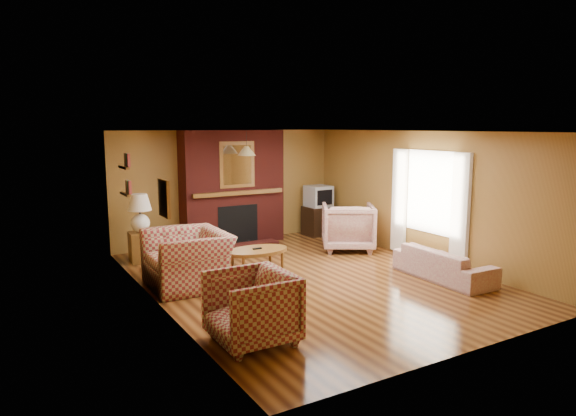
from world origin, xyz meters
TOP-DOWN VIEW (x-y plane):
  - floor at (0.00, 0.00)m, footprint 6.50×6.50m
  - ceiling at (0.00, 0.00)m, footprint 6.50×6.50m
  - wall_back at (0.00, 3.25)m, footprint 6.50×0.00m
  - wall_front at (0.00, -3.25)m, footprint 6.50×0.00m
  - wall_left at (-2.50, 0.00)m, footprint 0.00×6.50m
  - wall_right at (2.50, 0.00)m, footprint 0.00×6.50m
  - fireplace at (0.00, 2.98)m, footprint 2.20×0.82m
  - window_right at (2.45, -0.20)m, footprint 0.10×1.85m
  - bookshelf at (-2.44, 1.90)m, footprint 0.09×0.55m
  - botanical_print at (-2.47, -0.30)m, footprint 0.05×0.40m
  - pendant_light at (0.00, 2.30)m, footprint 0.36×0.36m
  - plaid_loveseat at (-1.85, 0.65)m, footprint 1.19×1.35m
  - plaid_armchair at (-1.95, -1.80)m, footprint 0.94×0.91m
  - floral_sofa at (1.90, -1.13)m, footprint 0.73×1.76m
  - floral_armchair at (1.76, 1.29)m, footprint 1.40×1.41m
  - coffee_table at (-0.75, 0.39)m, footprint 1.04×0.65m
  - side_table at (-2.10, 2.45)m, footprint 0.45×0.45m
  - table_lamp at (-2.10, 2.45)m, footprint 0.43×0.43m
  - tv_stand at (2.05, 2.80)m, footprint 0.61×0.56m
  - crt_tv at (2.05, 2.79)m, footprint 0.53×0.53m

SIDE VIEW (x-z plane):
  - floor at x=0.00m, z-range 0.00..0.00m
  - floral_sofa at x=1.90m, z-range 0.00..0.51m
  - side_table at x=-2.10m, z-range 0.00..0.56m
  - tv_stand at x=2.05m, z-range 0.00..0.66m
  - plaid_armchair at x=-1.95m, z-range 0.00..0.84m
  - plaid_loveseat at x=-1.85m, z-range 0.00..0.86m
  - coffee_table at x=-0.75m, z-range 0.19..0.71m
  - floral_armchair at x=1.76m, z-range 0.00..0.94m
  - crt_tv at x=2.05m, z-range 0.66..1.14m
  - table_lamp at x=-2.10m, z-range 0.60..1.31m
  - window_right at x=2.45m, z-range 0.13..2.13m
  - fireplace at x=0.00m, z-range -0.02..2.38m
  - wall_back at x=0.00m, z-range -2.05..4.45m
  - wall_front at x=0.00m, z-range -2.05..4.45m
  - wall_left at x=-2.50m, z-range -2.05..4.45m
  - wall_right at x=2.50m, z-range -2.05..4.45m
  - botanical_print at x=-2.47m, z-range 1.30..1.80m
  - bookshelf at x=-2.44m, z-range 1.31..2.02m
  - pendant_light at x=0.00m, z-range 1.76..2.24m
  - ceiling at x=0.00m, z-range 2.40..2.40m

